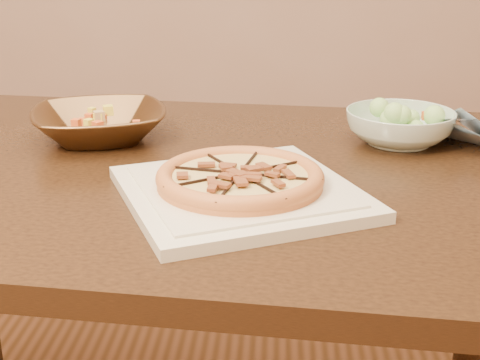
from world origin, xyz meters
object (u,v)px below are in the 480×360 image
Objects in this scene: plate at (240,192)px; bronze_bowl at (100,124)px; salad_bowl at (399,127)px; dining_table at (201,216)px; pizza at (240,178)px.

bronze_bowl is (-0.29, 0.30, 0.02)m from plate.
salad_bowl reaches higher than bronze_bowl.
pizza reaches higher than dining_table.
plate is at bearing -63.42° from dining_table.
dining_table is at bearing 116.58° from plate.
salad_bowl is (0.58, 0.01, 0.00)m from bronze_bowl.
plate is at bearing -31.88° from pizza.
dining_table is 0.28m from bronze_bowl.
dining_table is 5.85× the size of bronze_bowl.
bronze_bowl reaches higher than dining_table.
pizza is (-0.00, 0.00, 0.02)m from plate.
dining_table is 0.42m from salad_bowl.
pizza is at bearing -45.40° from bronze_bowl.
dining_table is at bearing -32.72° from bronze_bowl.
bronze_bowl is at bearing 147.28° from dining_table.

